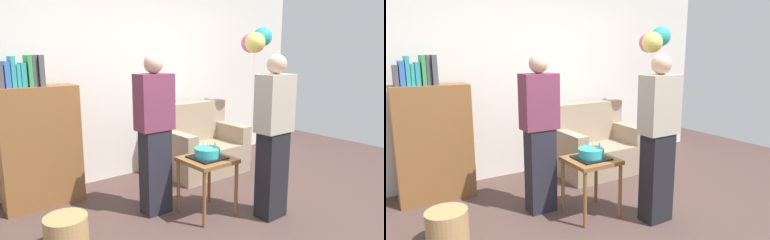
# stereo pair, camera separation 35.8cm
# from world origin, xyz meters

# --- Properties ---
(ground_plane) EXTENTS (8.00, 8.00, 0.00)m
(ground_plane) POSITION_xyz_m (0.00, 0.00, 0.00)
(ground_plane) COLOR #4C3833
(wall_back) EXTENTS (6.00, 0.10, 2.70)m
(wall_back) POSITION_xyz_m (0.00, 2.05, 1.35)
(wall_back) COLOR silver
(wall_back) RESTS_ON ground_plane
(couch) EXTENTS (1.10, 0.70, 0.96)m
(couch) POSITION_xyz_m (0.67, 1.45, 0.34)
(couch) COLOR gray
(couch) RESTS_ON ground_plane
(bookshelf) EXTENTS (0.80, 0.36, 1.62)m
(bookshelf) POSITION_xyz_m (-1.39, 1.70, 0.69)
(bookshelf) COLOR brown
(bookshelf) RESTS_ON ground_plane
(side_table) EXTENTS (0.48, 0.48, 0.60)m
(side_table) POSITION_xyz_m (-0.12, 0.42, 0.51)
(side_table) COLOR brown
(side_table) RESTS_ON ground_plane
(birthday_cake) EXTENTS (0.32, 0.32, 0.17)m
(birthday_cake) POSITION_xyz_m (-0.12, 0.42, 0.65)
(birthday_cake) COLOR black
(birthday_cake) RESTS_ON side_table
(person_blowing_candles) EXTENTS (0.36, 0.22, 1.63)m
(person_blowing_candles) POSITION_xyz_m (-0.51, 0.77, 0.83)
(person_blowing_candles) COLOR #23232D
(person_blowing_candles) RESTS_ON ground_plane
(person_holding_cake) EXTENTS (0.36, 0.22, 1.63)m
(person_holding_cake) POSITION_xyz_m (0.36, -0.02, 0.83)
(person_holding_cake) COLOR black
(person_holding_cake) RESTS_ON ground_plane
(wicker_basket) EXTENTS (0.36, 0.36, 0.30)m
(wicker_basket) POSITION_xyz_m (-1.49, 0.62, 0.15)
(wicker_basket) COLOR #A88451
(wicker_basket) RESTS_ON ground_plane
(handbag) EXTENTS (0.28, 0.14, 0.20)m
(handbag) POSITION_xyz_m (1.24, 0.74, 0.10)
(handbag) COLOR #473328
(handbag) RESTS_ON ground_plane
(balloon_bunch) EXTENTS (0.50, 0.46, 2.01)m
(balloon_bunch) POSITION_xyz_m (1.52, 1.28, 1.81)
(balloon_bunch) COLOR silver
(balloon_bunch) RESTS_ON ground_plane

